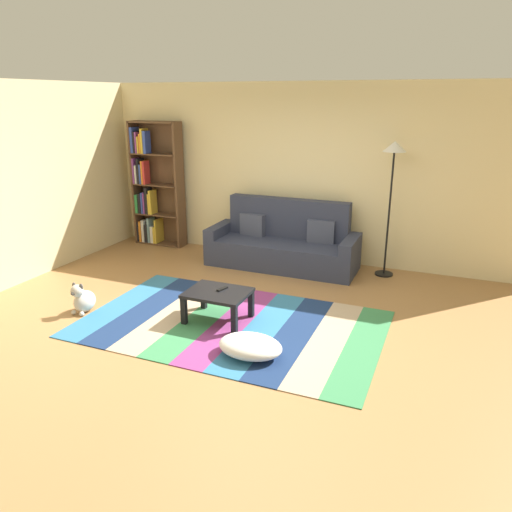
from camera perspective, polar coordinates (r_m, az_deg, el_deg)
ground_plane at (r=5.74m, az=-1.50°, el=-7.51°), size 14.00×14.00×0.00m
back_wall at (r=7.66m, az=6.25°, el=9.51°), size 6.80×0.10×2.70m
left_wall at (r=7.85m, az=-22.77°, el=8.43°), size 0.10×5.50×2.70m
rug at (r=5.65m, az=-2.89°, el=-7.92°), size 3.38×2.09×0.01m
couch at (r=7.46m, az=3.21°, el=1.36°), size 2.26×0.80×1.00m
bookshelf at (r=8.67m, az=-11.99°, el=7.71°), size 0.90×0.28×2.10m
coffee_table at (r=5.63m, az=-4.47°, el=-4.72°), size 0.71×0.55×0.35m
pouf at (r=4.96m, az=-0.67°, el=-10.47°), size 0.66×0.48×0.20m
dog at (r=6.25m, az=-19.51°, el=-4.81°), size 0.22×0.35×0.40m
standing_lamp at (r=7.03m, az=15.71°, el=10.20°), size 0.32×0.32×1.91m
tv_remote at (r=5.65m, az=-3.96°, el=-3.84°), size 0.09×0.16×0.02m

